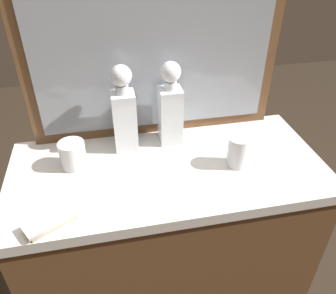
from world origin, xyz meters
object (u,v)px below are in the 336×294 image
crystal_decanter_left (124,117)px  crystal_decanter_right (170,111)px  crystal_tumbler_rear (238,152)px  crystal_tumbler_center (73,156)px  silver_brush_center (51,221)px

crystal_decanter_left → crystal_decanter_right: crystal_decanter_left is taller
crystal_tumbler_rear → crystal_tumbler_center: crystal_tumbler_rear is taller
crystal_decanter_right → crystal_tumbler_center: 0.38m
crystal_tumbler_center → silver_brush_center: (-0.06, -0.26, -0.03)m
crystal_tumbler_rear → crystal_tumbler_center: (-0.55, 0.11, -0.01)m
crystal_decanter_right → crystal_tumbler_rear: crystal_decanter_right is taller
crystal_decanter_right → crystal_tumbler_rear: (0.19, -0.19, -0.08)m
crystal_decanter_right → silver_brush_center: size_ratio=1.96×
crystal_tumbler_center → silver_brush_center: bearing=-102.9°
crystal_decanter_left → silver_brush_center: (-0.25, -0.34, -0.12)m
crystal_decanter_left → crystal_tumbler_center: 0.22m
crystal_tumbler_rear → crystal_tumbler_center: 0.56m
crystal_decanter_right → crystal_tumbler_center: crystal_decanter_right is taller
crystal_decanter_right → crystal_tumbler_center: bearing=-166.1°
crystal_decanter_left → crystal_tumbler_rear: crystal_decanter_left is taller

